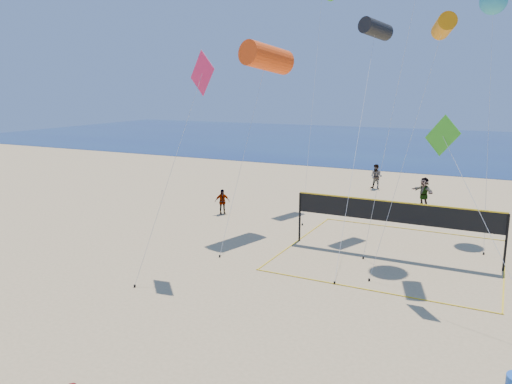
% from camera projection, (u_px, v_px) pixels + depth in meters
% --- Properties ---
extents(ocean, '(140.00, 50.00, 0.03)m').
position_uv_depth(ocean, '(458.00, 145.00, 65.53)').
color(ocean, navy).
rests_on(ocean, ground).
extents(far_person_0, '(0.93, 0.85, 1.53)m').
position_uv_depth(far_person_0, '(222.00, 202.00, 30.12)').
color(far_person_0, gray).
rests_on(far_person_0, ground).
extents(far_person_1, '(1.73, 1.53, 1.89)m').
position_uv_depth(far_person_1, '(424.00, 192.00, 32.03)').
color(far_person_1, gray).
rests_on(far_person_1, ground).
extents(far_person_3, '(1.02, 0.85, 1.87)m').
position_uv_depth(far_person_3, '(376.00, 177.00, 37.50)').
color(far_person_3, gray).
rests_on(far_person_3, ground).
extents(volleyball_net, '(9.56, 9.42, 2.52)m').
position_uv_depth(volleyball_net, '(394.00, 218.00, 22.61)').
color(volleyball_net, black).
rests_on(volleyball_net, ground).
extents(kite_0, '(2.17, 7.68, 9.91)m').
position_uv_depth(kite_0, '(267.00, 58.00, 26.12)').
color(kite_0, '#FF480E').
rests_on(kite_0, ground).
extents(kite_1, '(1.86, 10.66, 11.10)m').
position_uv_depth(kite_1, '(376.00, 29.00, 26.14)').
color(kite_1, black).
rests_on(kite_1, ground).
extents(kite_2, '(2.34, 4.79, 10.48)m').
position_uv_depth(kite_2, '(444.00, 27.00, 20.36)').
color(kite_2, orange).
rests_on(kite_2, ground).
extents(kite_3, '(1.84, 4.16, 9.02)m').
position_uv_depth(kite_3, '(199.00, 82.00, 20.31)').
color(kite_3, '#EC2158').
rests_on(kite_3, ground).
extents(kite_4, '(4.35, 4.24, 6.61)m').
position_uv_depth(kite_4, '(447.00, 145.00, 17.69)').
color(kite_4, green).
rests_on(kite_4, ground).
extents(kite_7, '(1.57, 6.39, 12.58)m').
position_uv_depth(kite_7, '(493.00, 1.00, 25.67)').
color(kite_7, teal).
rests_on(kite_7, ground).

